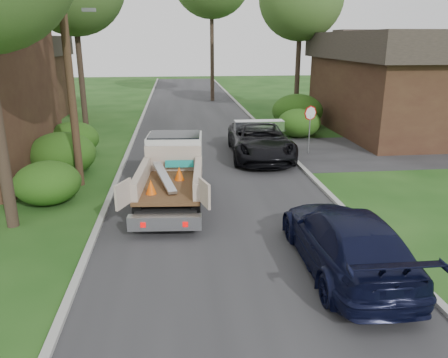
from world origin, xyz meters
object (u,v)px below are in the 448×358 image
Objects in this scene: utility_pole at (68,53)px; house_right at (409,81)px; house_left_far at (12,76)px; stop_sign at (310,119)px; flatbed_truck at (173,167)px; black_pickup at (260,140)px; navy_suv at (346,240)px.

utility_pole is 20.66m from house_right.
house_left_far is at bearing 163.20° from house_right.
house_left_far is at bearing 115.23° from utility_pole.
stop_sign is 9.11m from flatbed_truck.
utility_pole is (-10.68, -4.02, 3.40)m from stop_sign.
stop_sign is 2.83m from black_pickup.
flatbed_truck reaches higher than navy_suv.
utility_pole is 1.69× the size of flatbed_truck.
utility_pole is 12.01m from navy_suv.
house_left_far is 22.33m from flatbed_truck.
house_left_far is at bearing 145.19° from stop_sign.
navy_suv is (16.10, -24.76, -2.24)m from house_left_far.
stop_sign is at bearing -147.34° from house_right.
stop_sign is 0.45× the size of navy_suv.
navy_suv is (4.32, -5.87, -0.38)m from flatbed_truck.
stop_sign is 0.33× the size of house_left_far.
black_pickup is 1.12× the size of navy_suv.
flatbed_truck is 6.92m from black_pickup.
house_left_far is 27.68m from house_right.
flatbed_truck is (3.76, -1.87, -3.99)m from utility_pole.
utility_pole is 1.80× the size of navy_suv.
utility_pole reaches higher than flatbed_truck.
house_left_far reaches higher than navy_suv.
stop_sign is 22.81m from house_left_far.
navy_suv is at bearing -86.72° from black_pickup.
utility_pole is at bearing -43.15° from navy_suv.
navy_suv is at bearing -121.83° from house_right.
stop_sign is 0.19× the size of house_right.
house_right reaches higher than stop_sign.
black_pickup is 11.29m from navy_suv.
house_right reaches higher than black_pickup.
stop_sign is at bearing -34.81° from house_left_far.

